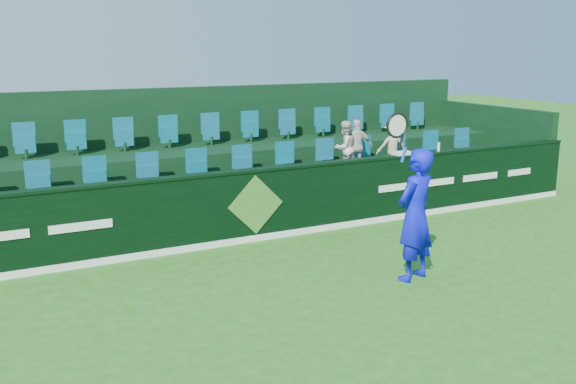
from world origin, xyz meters
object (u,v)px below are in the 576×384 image
tennis_player (415,214)px  towel (402,153)px  spectator_middle (357,147)px  spectator_right (392,146)px  drinks_bottle (439,147)px  spectator_left (345,148)px

tennis_player → towel: size_ratio=6.72×
tennis_player → spectator_middle: 4.48m
tennis_player → spectator_middle: size_ratio=2.26×
spectator_right → towel: 1.26m
tennis_player → drinks_bottle: bearing=44.9°
tennis_player → drinks_bottle: 4.29m
spectator_middle → spectator_right: 0.95m
spectator_left → spectator_right: size_ratio=1.08×
spectator_left → towel: spectator_left is taller
towel → drinks_bottle: drinks_bottle is taller
tennis_player → spectator_left: 4.37m
spectator_left → spectator_middle: bearing=167.4°
tennis_player → drinks_bottle: size_ratio=14.19×
spectator_left → spectator_middle: spectator_middle is taller
spectator_right → towel: spectator_right is taller
spectator_left → spectator_middle: size_ratio=0.99×
drinks_bottle → towel: bearing=180.0°
tennis_player → spectator_left: bearing=71.6°
tennis_player → drinks_bottle: tennis_player is taller
spectator_left → spectator_middle: (0.32, 0.00, 0.01)m
spectator_middle → spectator_right: bearing=-159.9°
tennis_player → spectator_right: size_ratio=2.45×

